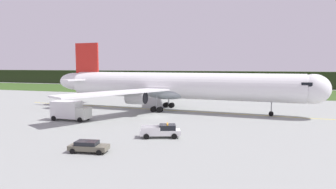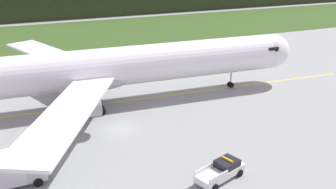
{
  "view_description": "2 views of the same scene",
  "coord_description": "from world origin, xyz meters",
  "px_view_note": "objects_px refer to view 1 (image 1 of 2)",
  "views": [
    {
      "loc": [
        19.19,
        -51.8,
        9.8
      ],
      "look_at": [
        -0.09,
        7.87,
        3.54
      ],
      "focal_mm": 31.15,
      "sensor_mm": 36.0,
      "label": 1
    },
    {
      "loc": [
        -10.97,
        -42.83,
        21.51
      ],
      "look_at": [
        5.93,
        -2.21,
        4.48
      ],
      "focal_mm": 40.93,
      "sensor_mm": 36.0,
      "label": 2
    }
  ],
  "objects_px": {
    "airliner": "(176,86)",
    "ops_pickup_truck": "(162,131)",
    "catering_truck": "(70,110)",
    "staff_car": "(88,146)"
  },
  "relations": [
    {
      "from": "airliner",
      "to": "ops_pickup_truck",
      "type": "xyz_separation_m",
      "value": [
        4.94,
        -23.44,
        -4.45
      ]
    },
    {
      "from": "catering_truck",
      "to": "ops_pickup_truck",
      "type": "bearing_deg",
      "value": -18.66
    },
    {
      "from": "airliner",
      "to": "catering_truck",
      "type": "height_order",
      "value": "airliner"
    },
    {
      "from": "staff_car",
      "to": "catering_truck",
      "type": "bearing_deg",
      "value": 131.86
    },
    {
      "from": "catering_truck",
      "to": "staff_car",
      "type": "height_order",
      "value": "catering_truck"
    },
    {
      "from": "ops_pickup_truck",
      "to": "catering_truck",
      "type": "distance_m",
      "value": 20.87
    },
    {
      "from": "ops_pickup_truck",
      "to": "staff_car",
      "type": "distance_m",
      "value": 10.67
    },
    {
      "from": "ops_pickup_truck",
      "to": "staff_car",
      "type": "relative_size",
      "value": 1.25
    },
    {
      "from": "staff_car",
      "to": "airliner",
      "type": "bearing_deg",
      "value": 88.66
    },
    {
      "from": "airliner",
      "to": "catering_truck",
      "type": "bearing_deg",
      "value": -131.46
    }
  ]
}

